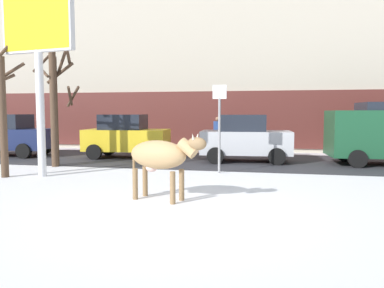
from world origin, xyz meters
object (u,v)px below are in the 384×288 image
(car_yellow_hatchback, at_px, (126,136))
(street_sign, at_px, (219,121))
(pedestrian_by_cars, at_px, (217,135))
(bare_tree_right_lot, at_px, (3,110))
(billboard, at_px, (38,33))
(car_silver_hatchback, at_px, (245,138))
(pedestrian_near_billboard, at_px, (347,136))
(bare_tree_far_back, at_px, (56,106))
(car_navy_hatchback, at_px, (10,135))
(cow_tan, at_px, (161,156))
(bare_tree_left_lot, at_px, (55,99))

(car_yellow_hatchback, relative_size, street_sign, 1.28)
(pedestrian_by_cars, bearing_deg, bare_tree_right_lot, -123.01)
(billboard, relative_size, street_sign, 1.97)
(billboard, height_order, car_silver_hatchback, billboard)
(pedestrian_near_billboard, bearing_deg, bare_tree_far_back, -153.55)
(billboard, relative_size, car_navy_hatchback, 1.54)
(bare_tree_far_back, xyz_separation_m, street_sign, (6.14, -0.63, -0.52))
(car_navy_hatchback, distance_m, pedestrian_by_cars, 9.49)
(billboard, xyz_separation_m, car_silver_hatchback, (5.80, 4.81, -3.39))
(bare_tree_far_back, relative_size, street_sign, 1.51)
(billboard, distance_m, bare_tree_right_lot, 2.54)
(car_yellow_hatchback, distance_m, street_sign, 5.63)
(cow_tan, bearing_deg, bare_tree_right_lot, 160.02)
(street_sign, bearing_deg, pedestrian_near_billboard, 51.21)
(car_yellow_hatchback, bearing_deg, street_sign, -36.48)
(bare_tree_right_lot, xyz_separation_m, bare_tree_far_back, (0.13, 2.69, 0.16))
(car_silver_hatchback, height_order, bare_tree_right_lot, bare_tree_right_lot)
(bare_tree_far_back, bearing_deg, car_yellow_hatchback, 58.37)
(car_navy_hatchback, distance_m, bare_tree_right_lot, 6.24)
(billboard, distance_m, bare_tree_left_lot, 2.92)
(cow_tan, distance_m, billboard, 6.01)
(bare_tree_right_lot, xyz_separation_m, street_sign, (6.27, 2.06, -0.36))
(billboard, xyz_separation_m, car_yellow_hatchback, (0.71, 5.09, -3.39))
(car_yellow_hatchback, distance_m, pedestrian_by_cars, 4.54)
(pedestrian_by_cars, height_order, bare_tree_left_lot, bare_tree_left_lot)
(cow_tan, xyz_separation_m, bare_tree_far_back, (-5.40, 4.70, 1.20))
(billboard, height_order, bare_tree_left_lot, billboard)
(car_navy_hatchback, relative_size, bare_tree_right_lot, 0.90)
(car_navy_hatchback, xyz_separation_m, car_yellow_hatchback, (5.38, 0.40, 0.00))
(bare_tree_left_lot, relative_size, street_sign, 1.71)
(billboard, xyz_separation_m, car_navy_hatchback, (-4.67, 4.69, -3.39))
(billboard, height_order, street_sign, billboard)
(pedestrian_near_billboard, bearing_deg, pedestrian_by_cars, 180.00)
(cow_tan, height_order, bare_tree_far_back, bare_tree_far_back)
(car_yellow_hatchback, xyz_separation_m, street_sign, (4.49, -3.32, 0.74))
(pedestrian_near_billboard, xyz_separation_m, bare_tree_left_lot, (-10.90, -5.84, 1.53))
(cow_tan, distance_m, bare_tree_far_back, 7.26)
(car_navy_hatchback, relative_size, car_silver_hatchback, 1.00)
(pedestrian_by_cars, xyz_separation_m, bare_tree_left_lot, (-5.02, -5.84, 1.53))
(billboard, relative_size, bare_tree_left_lot, 1.15)
(billboard, distance_m, street_sign, 6.10)
(bare_tree_right_lot, height_order, street_sign, bare_tree_right_lot)
(pedestrian_by_cars, bearing_deg, bare_tree_far_back, -133.35)
(car_yellow_hatchback, relative_size, bare_tree_far_back, 0.85)
(cow_tan, distance_m, pedestrian_near_billboard, 11.69)
(bare_tree_far_back, bearing_deg, cow_tan, -41.07)
(street_sign, bearing_deg, billboard, -161.15)
(cow_tan, xyz_separation_m, pedestrian_by_cars, (-0.19, 10.22, -0.11))
(car_silver_hatchback, bearing_deg, bare_tree_left_lot, -157.43)
(cow_tan, xyz_separation_m, bare_tree_right_lot, (-5.53, 2.01, 1.04))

